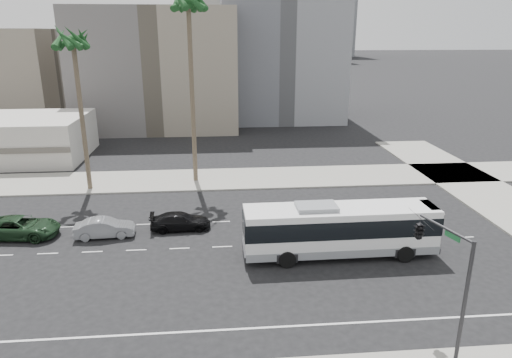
{
  "coord_description": "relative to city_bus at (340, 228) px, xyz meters",
  "views": [
    {
      "loc": [
        -3.15,
        -29.36,
        14.57
      ],
      "look_at": [
        -0.23,
        4.0,
        3.7
      ],
      "focal_mm": 31.96,
      "sensor_mm": 36.0,
      "label": 1
    }
  ],
  "objects": [
    {
      "name": "city_bus",
      "position": [
        0.0,
        0.0,
        0.0
      ],
      "size": [
        12.98,
        3.18,
        3.72
      ],
      "rotation": [
        0.0,
        0.0,
        0.01
      ],
      "color": "white",
      "rests_on": "ground"
    },
    {
      "name": "car_a",
      "position": [
        -11.06,
        5.2,
        -1.29
      ],
      "size": [
        2.07,
        4.67,
        1.33
      ],
      "primitive_type": "imported",
      "rotation": [
        0.0,
        0.0,
        1.62
      ],
      "color": "black",
      "rests_on": "ground"
    },
    {
      "name": "midrise_gray_center",
      "position": [
        3.08,
        53.86,
        11.04
      ],
      "size": [
        20.0,
        20.0,
        26.0
      ],
      "primitive_type": "cube",
      "color": "slate",
      "rests_on": "ground"
    },
    {
      "name": "highrise_far",
      "position": [
        65.08,
        261.86,
        28.04
      ],
      "size": [
        22.0,
        22.0,
        60.0
      ],
      "primitive_type": "cube",
      "color": "#575B60",
      "rests_on": "ground"
    },
    {
      "name": "midrise_beige_west",
      "position": [
        -16.92,
        46.86,
        7.04
      ],
      "size": [
        24.0,
        18.0,
        18.0
      ],
      "primitive_type": "cube",
      "color": "slate",
      "rests_on": "ground"
    },
    {
      "name": "car_b",
      "position": [
        -16.56,
        4.31,
        -1.24
      ],
      "size": [
        1.86,
        4.44,
        1.43
      ],
      "primitive_type": "imported",
      "rotation": [
        0.0,
        0.0,
        1.65
      ],
      "color": "gray",
      "rests_on": "ground"
    },
    {
      "name": "car_c",
      "position": [
        -22.8,
        4.83,
        -1.17
      ],
      "size": [
        3.1,
        5.87,
        1.57
      ],
      "primitive_type": "imported",
      "rotation": [
        0.0,
        0.0,
        1.48
      ],
      "color": "#1A341D",
      "rests_on": "ground"
    },
    {
      "name": "palm_mid",
      "position": [
        -20.43,
        15.32,
        11.51
      ],
      "size": [
        4.84,
        4.84,
        14.96
      ],
      "rotation": [
        0.0,
        0.0,
        0.36
      ],
      "color": "brown",
      "rests_on": "ground"
    },
    {
      "name": "sidewalk_north",
      "position": [
        -4.92,
        17.36,
        -1.88
      ],
      "size": [
        120.0,
        7.0,
        0.15
      ],
      "primitive_type": "cube",
      "color": "gray",
      "rests_on": "ground"
    },
    {
      "name": "traffic_signal",
      "position": [
        1.78,
        -8.2,
        3.2
      ],
      "size": [
        2.87,
        3.94,
        6.19
      ],
      "rotation": [
        0.0,
        0.0,
        0.28
      ],
      "color": "#262628",
      "rests_on": "ground"
    },
    {
      "name": "midrise_beige_far",
      "position": [
        -42.92,
        51.86,
        5.54
      ],
      "size": [
        18.0,
        16.0,
        15.0
      ],
      "primitive_type": "cube",
      "color": "slate",
      "rests_on": "ground"
    },
    {
      "name": "palm_near",
      "position": [
        -10.35,
        17.01,
        14.71
      ],
      "size": [
        5.47,
        5.47,
        18.39
      ],
      "rotation": [
        0.0,
        0.0,
        0.39
      ],
      "color": "brown",
      "rests_on": "ground"
    },
    {
      "name": "ground",
      "position": [
        -4.92,
        1.86,
        -1.96
      ],
      "size": [
        700.0,
        700.0,
        0.0
      ],
      "primitive_type": "plane",
      "color": "black",
      "rests_on": "ground"
    }
  ]
}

